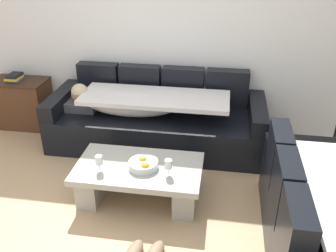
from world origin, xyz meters
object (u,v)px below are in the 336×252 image
couch_near_window (328,225)px  side_cabinet (22,103)px  fruit_bowl (143,164)px  book_stack_on_cabinet (15,77)px  wine_glass_near_right (168,165)px  coffee_table (139,178)px  couch_along_wall (153,120)px  wine_glass_near_left (99,161)px  pair_of_shoes (145,252)px

couch_near_window → side_cabinet: couch_near_window is taller
fruit_bowl → side_cabinet: (-1.95, 1.33, -0.10)m
couch_near_window → book_stack_on_cabinet: (-3.54, 1.81, 0.35)m
wine_glass_near_right → book_stack_on_cabinet: book_stack_on_cabinet is taller
coffee_table → book_stack_on_cabinet: (-1.93, 1.31, 0.44)m
side_cabinet → book_stack_on_cabinet: (-0.03, -0.00, 0.36)m
couch_near_window → book_stack_on_cabinet: bearing=63.0°
couch_along_wall → couch_near_window: size_ratio=1.39×
couch_near_window → coffee_table: bearing=72.8°
wine_glass_near_right → side_cabinet: bearing=147.2°
couch_near_window → book_stack_on_cabinet: couch_near_window is taller
side_cabinet → couch_near_window: bearing=-27.2°
couch_near_window → coffee_table: (-1.62, 0.50, -0.10)m
book_stack_on_cabinet → couch_along_wall: bearing=-6.9°
fruit_bowl → wine_glass_near_left: bearing=-163.2°
couch_near_window → side_cabinet: (-3.51, 1.81, -0.01)m
wine_glass_near_left → pair_of_shoes: (0.54, -0.59, -0.45)m
couch_along_wall → fruit_bowl: (0.13, -1.11, 0.09)m
side_cabinet → pair_of_shoes: side_cabinet is taller
coffee_table → fruit_bowl: (0.06, -0.02, 0.18)m
fruit_bowl → side_cabinet: side_cabinet is taller
book_stack_on_cabinet → wine_glass_near_left: bearing=-42.2°
couch_along_wall → wine_glass_near_right: 1.26m
couch_near_window → book_stack_on_cabinet: 3.99m
couch_along_wall → fruit_bowl: size_ratio=9.06×
couch_near_window → wine_glass_near_right: 1.38m
coffee_table → side_cabinet: 2.30m
couch_near_window → side_cabinet: 3.95m
wine_glass_near_right → side_cabinet: 2.62m
wine_glass_near_right → pair_of_shoes: bearing=-98.9°
coffee_table → book_stack_on_cabinet: bearing=145.9°
coffee_table → side_cabinet: side_cabinet is taller
side_cabinet → book_stack_on_cabinet: bearing=-179.8°
couch_near_window → wine_glass_near_left: bearing=79.6°
book_stack_on_cabinet → side_cabinet: bearing=0.2°
fruit_bowl → wine_glass_near_right: wine_glass_near_right is taller
pair_of_shoes → wine_glass_near_left: bearing=132.5°
couch_along_wall → pair_of_shoes: 1.85m
couch_near_window → book_stack_on_cabinet: size_ratio=7.92×
coffee_table → wine_glass_near_left: wine_glass_near_left is taller
wine_glass_near_right → pair_of_shoes: (-0.10, -0.62, -0.45)m
couch_along_wall → wine_glass_near_left: bearing=-102.0°
book_stack_on_cabinet → coffee_table: bearing=-34.1°
wine_glass_near_right → couch_along_wall: bearing=107.5°
wine_glass_near_right → wine_glass_near_left: bearing=-176.9°
fruit_bowl → coffee_table: bearing=156.0°
couch_along_wall → pair_of_shoes: size_ratio=7.42×
couch_along_wall → coffee_table: (0.07, -1.08, -0.09)m
couch_near_window → pair_of_shoes: 1.46m
couch_along_wall → coffee_table: couch_along_wall is taller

